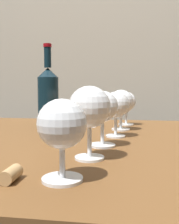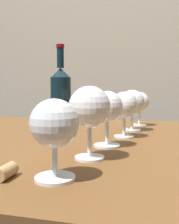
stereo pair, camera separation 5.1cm
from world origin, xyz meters
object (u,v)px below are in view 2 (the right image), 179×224
object	(u,v)px
wine_bottle	(61,95)
wine_glass_cabernet	(132,103)
wine_glass_pinot	(107,108)
cork	(8,172)
wine_glass_amber	(90,108)
wine_glass_rose	(54,126)
wine_glass_white	(124,106)
wine_glass_merlot	(139,103)

from	to	relation	value
wine_bottle	wine_glass_cabernet	bearing A→B (deg)	-9.53
wine_glass_pinot	cork	world-z (taller)	wine_glass_pinot
wine_glass_amber	wine_bottle	bearing A→B (deg)	117.11
wine_glass_rose	wine_glass_white	bearing A→B (deg)	79.86
wine_glass_amber	cork	distance (m)	0.19
wine_glass_amber	wine_glass_cabernet	distance (m)	0.38
wine_glass_pinot	wine_bottle	bearing A→B (deg)	127.38
wine_glass_amber	wine_glass_pinot	world-z (taller)	wine_glass_amber
wine_glass_white	wine_glass_merlot	size ratio (longest dim) A/B	1.03
wine_glass_rose	wine_glass_white	distance (m)	0.38
cork	wine_bottle	bearing A→B (deg)	101.76
wine_glass_cabernet	wine_bottle	bearing A→B (deg)	170.47
wine_glass_rose	wine_glass_pinot	xyz separation A→B (m)	(0.04, 0.24, 0.01)
wine_glass_amber	wine_glass_white	distance (m)	0.25
wine_glass_rose	wine_glass_cabernet	bearing A→B (deg)	80.98
wine_glass_merlot	wine_bottle	world-z (taller)	wine_bottle
wine_glass_white	wine_glass_cabernet	world-z (taller)	wine_glass_cabernet
wine_glass_cabernet	cork	size ratio (longest dim) A/B	3.27
wine_glass_white	wine_glass_merlot	xyz separation A→B (m)	(0.03, 0.25, -0.00)
wine_glass_cabernet	wine_glass_amber	bearing A→B (deg)	-98.41
wine_glass_white	wine_glass_merlot	distance (m)	0.25
wine_glass_pinot	cork	size ratio (longest dim) A/B	3.24
wine_glass_pinot	wine_glass_white	size ratio (longest dim) A/B	1.03
wine_glass_rose	wine_glass_pinot	size ratio (longest dim) A/B	0.93
wine_glass_pinot	cork	bearing A→B (deg)	-113.38
wine_glass_amber	wine_bottle	xyz separation A→B (m)	(-0.21, 0.42, 0.01)
wine_glass_rose	wine_glass_merlot	xyz separation A→B (m)	(0.10, 0.62, 0.00)
wine_glass_merlot	wine_glass_amber	bearing A→B (deg)	-98.39
wine_glass_merlot	wine_bottle	size ratio (longest dim) A/B	0.42
wine_glass_rose	wine_glass_white	world-z (taller)	wine_glass_white
wine_glass_cabernet	wine_glass_rose	bearing A→B (deg)	-99.02
wine_glass_merlot	cork	bearing A→B (deg)	-104.97
wine_glass_pinot	wine_bottle	size ratio (longest dim) A/B	0.45
wine_glass_merlot	cork	xyz separation A→B (m)	(-0.17, -0.63, -0.08)
cork	wine_glass_pinot	bearing A→B (deg)	66.62
wine_glass_merlot	cork	size ratio (longest dim) A/B	3.05
wine_glass_rose	wine_glass_amber	xyz separation A→B (m)	(0.02, 0.13, 0.02)
wine_glass_pinot	wine_glass_merlot	distance (m)	0.38
wine_glass_amber	cork	bearing A→B (deg)	-124.45
wine_glass_rose	wine_bottle	distance (m)	0.58
wine_glass_white	cork	world-z (taller)	wine_glass_white
wine_glass_merlot	wine_glass_cabernet	bearing A→B (deg)	-98.34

